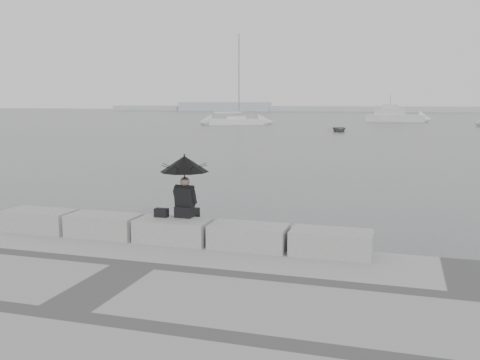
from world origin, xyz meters
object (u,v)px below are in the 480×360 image
(motor_cruiser, at_px, (396,116))
(seated_person, at_px, (184,173))
(dinghy, at_px, (339,129))
(sailboat_left, at_px, (236,121))

(motor_cruiser, bearing_deg, seated_person, -85.85)
(seated_person, bearing_deg, motor_cruiser, 90.13)
(dinghy, bearing_deg, seated_person, -99.92)
(seated_person, distance_m, sailboat_left, 65.97)
(sailboat_left, distance_m, motor_cruiser, 28.01)
(dinghy, bearing_deg, sailboat_left, 129.49)
(seated_person, height_order, sailboat_left, sailboat_left)
(sailboat_left, height_order, dinghy, sailboat_left)
(sailboat_left, xyz_separation_m, motor_cruiser, (21.97, 17.37, 0.37))
(seated_person, height_order, dinghy, seated_person)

